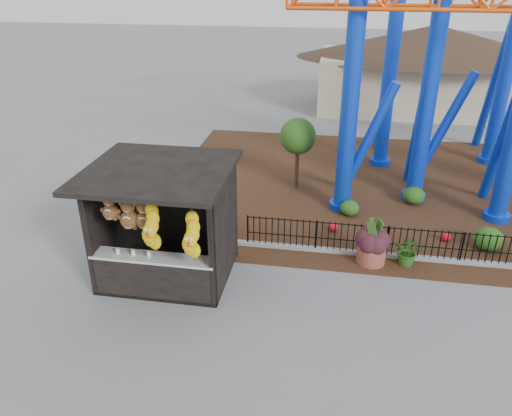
% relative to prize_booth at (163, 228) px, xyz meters
% --- Properties ---
extents(ground, '(120.00, 120.00, 0.00)m').
position_rel_prize_booth_xyz_m(ground, '(2.98, -0.92, -1.53)').
color(ground, slate).
rests_on(ground, ground).
extents(mulch_bed, '(18.00, 12.00, 0.02)m').
position_rel_prize_booth_xyz_m(mulch_bed, '(6.98, 7.08, -1.52)').
color(mulch_bed, '#331E11').
rests_on(mulch_bed, ground).
extents(curb, '(18.00, 0.18, 0.12)m').
position_rel_prize_booth_xyz_m(curb, '(6.98, 2.08, -1.47)').
color(curb, gray).
rests_on(curb, ground).
extents(prize_booth, '(3.50, 3.40, 3.12)m').
position_rel_prize_booth_xyz_m(prize_booth, '(0.00, 0.00, 0.00)').
color(prize_booth, black).
rests_on(prize_booth, ground).
extents(picket_fence, '(12.20, 0.06, 1.00)m').
position_rel_prize_booth_xyz_m(picket_fence, '(7.88, 2.08, -1.03)').
color(picket_fence, black).
rests_on(picket_fence, ground).
extents(roller_coaster, '(11.00, 6.37, 10.82)m').
position_rel_prize_booth_xyz_m(roller_coaster, '(8.10, 7.31, 4.92)').
color(roller_coaster, '#0C38D5').
rests_on(roller_coaster, ground).
extents(terracotta_planter, '(0.97, 0.97, 0.60)m').
position_rel_prize_booth_xyz_m(terracotta_planter, '(5.34, 1.73, -1.23)').
color(terracotta_planter, brown).
rests_on(terracotta_planter, ground).
extents(planter_foliage, '(0.70, 0.70, 0.64)m').
position_rel_prize_booth_xyz_m(planter_foliage, '(5.34, 1.73, -0.61)').
color(planter_foliage, '#32141B').
rests_on(planter_foliage, terracotta_planter).
extents(potted_plant, '(0.95, 0.88, 0.86)m').
position_rel_prize_booth_xyz_m(potted_plant, '(6.34, 1.78, -1.10)').
color(potted_plant, '#235719').
rests_on(potted_plant, ground).
extents(landscaping, '(8.82, 3.64, 0.67)m').
position_rel_prize_booth_xyz_m(landscaping, '(8.39, 4.40, -1.23)').
color(landscaping, '#244C16').
rests_on(landscaping, mulch_bed).
extents(pavilion, '(15.00, 15.00, 4.80)m').
position_rel_prize_booth_xyz_m(pavilion, '(8.98, 19.08, 1.54)').
color(pavilion, '#BFAD8C').
rests_on(pavilion, ground).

